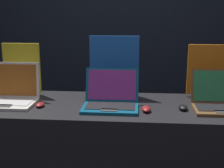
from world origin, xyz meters
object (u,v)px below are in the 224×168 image
object	(u,v)px
laptop_middle	(111,99)
laptop_back	(218,100)
laptop_front	(11,94)
promo_stand_middle	(114,68)
mouse_front	(40,105)
promo_stand_back	(210,73)
promo_stand_front	(22,71)
mouse_back	(183,107)
mouse_middle	(146,109)

from	to	relation	value
laptop_middle	laptop_back	bearing A→B (deg)	1.74
laptop_front	promo_stand_middle	size ratio (longest dim) A/B	0.77
laptop_front	mouse_front	bearing A→B (deg)	-16.58
promo_stand_back	mouse_front	bearing A→B (deg)	-163.92
promo_stand_front	mouse_back	distance (m)	1.25
promo_stand_front	laptop_back	size ratio (longest dim) A/B	1.19
laptop_middle	mouse_front	bearing A→B (deg)	-176.05
mouse_front	promo_stand_back	bearing A→B (deg)	16.08
laptop_front	laptop_middle	xyz separation A→B (m)	(0.72, -0.03, -0.01)
laptop_middle	promo_stand_back	bearing A→B (deg)	23.57
laptop_front	mouse_back	xyz separation A→B (m)	(1.20, -0.05, -0.05)
laptop_front	promo_stand_back	xyz separation A→B (m)	(1.44, 0.28, 0.13)
mouse_front	laptop_middle	distance (m)	0.49
laptop_front	promo_stand_front	bearing A→B (deg)	90.00
mouse_middle	laptop_back	size ratio (longest dim) A/B	0.32
mouse_back	mouse_middle	bearing A→B (deg)	-167.17
promo_stand_back	laptop_front	bearing A→B (deg)	-168.92
mouse_back	promo_stand_middle	bearing A→B (deg)	147.43
promo_stand_front	mouse_back	bearing A→B (deg)	-13.33
promo_stand_middle	laptop_front	bearing A→B (deg)	-160.25
laptop_back	mouse_back	world-z (taller)	laptop_back
laptop_front	laptop_back	world-z (taller)	laptop_front
mouse_front	promo_stand_back	distance (m)	1.27
mouse_front	mouse_middle	distance (m)	0.73
promo_stand_middle	laptop_back	size ratio (longest dim) A/B	1.36
promo_stand_front	mouse_middle	world-z (taller)	promo_stand_front
mouse_front	promo_stand_middle	world-z (taller)	promo_stand_middle
laptop_front	promo_stand_middle	xyz separation A→B (m)	(0.72, 0.26, 0.16)
laptop_back	promo_stand_front	bearing A→B (deg)	170.42
laptop_front	promo_stand_back	bearing A→B (deg)	11.08
promo_stand_front	mouse_front	bearing A→B (deg)	-52.75
promo_stand_middle	mouse_back	size ratio (longest dim) A/B	4.78
laptop_front	mouse_front	distance (m)	0.24
promo_stand_back	mouse_middle	bearing A→B (deg)	-140.98
laptop_front	mouse_middle	distance (m)	0.96
promo_stand_front	mouse_middle	distance (m)	1.03
promo_stand_middle	promo_stand_front	bearing A→B (deg)	-177.93
promo_stand_front	promo_stand_back	bearing A→B (deg)	2.02
laptop_middle	laptop_back	distance (m)	0.72
laptop_front	mouse_front	world-z (taller)	laptop_front
laptop_middle	mouse_middle	world-z (taller)	laptop_middle
mouse_back	promo_stand_back	xyz separation A→B (m)	(0.24, 0.34, 0.17)
mouse_middle	promo_stand_back	size ratio (longest dim) A/B	0.27
promo_stand_middle	laptop_back	distance (m)	0.79
laptop_middle	mouse_middle	size ratio (longest dim) A/B	3.47
laptop_middle	promo_stand_back	distance (m)	0.80
promo_stand_front	laptop_middle	world-z (taller)	promo_stand_front
promo_stand_middle	mouse_back	xyz separation A→B (m)	(0.49, -0.31, -0.20)
promo_stand_front	promo_stand_middle	world-z (taller)	promo_stand_middle
promo_stand_front	laptop_middle	distance (m)	0.77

